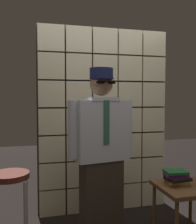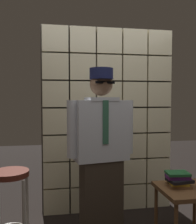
# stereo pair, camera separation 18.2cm
# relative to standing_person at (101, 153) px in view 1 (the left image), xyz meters

# --- Properties ---
(glass_block_wall) EXTENTS (1.70, 0.10, 2.37)m
(glass_block_wall) POSITION_rel_standing_person_xyz_m (0.23, 0.73, 0.26)
(glass_block_wall) COLOR beige
(glass_block_wall) RESTS_ON ground
(standing_person) EXTENTS (0.70, 0.34, 1.74)m
(standing_person) POSITION_rel_standing_person_xyz_m (0.00, 0.00, 0.00)
(standing_person) COLOR #382D23
(standing_person) RESTS_ON ground
(bar_stool) EXTENTS (0.34, 0.34, 0.79)m
(bar_stool) POSITION_rel_standing_person_xyz_m (-0.86, -0.08, -0.32)
(bar_stool) COLOR #592319
(bar_stool) RESTS_ON ground
(side_table) EXTENTS (0.52, 0.52, 0.57)m
(side_table) POSITION_rel_standing_person_xyz_m (0.81, -0.20, -0.41)
(side_table) COLOR brown
(side_table) RESTS_ON ground
(book_stack) EXTENTS (0.25, 0.22, 0.14)m
(book_stack) POSITION_rel_standing_person_xyz_m (0.75, -0.14, -0.26)
(book_stack) COLOR brown
(book_stack) RESTS_ON side_table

